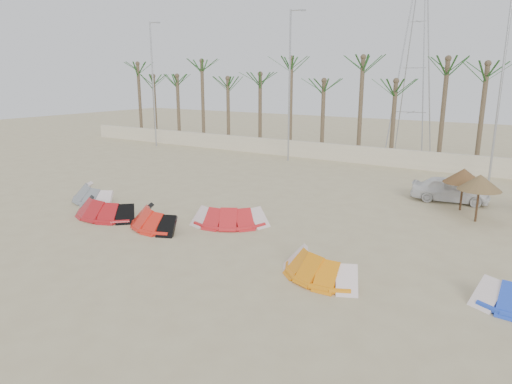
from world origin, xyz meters
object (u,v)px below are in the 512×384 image
Objects in this scene: kite_red_left at (109,207)px; parasol_mid at (480,182)px; kite_red_mid at (158,216)px; kite_red_right at (234,215)px; kite_orange at (322,264)px; car at (450,189)px; parasol_left at (464,176)px; kite_grey at (97,192)px.

parasol_mid is (14.52, 8.25, 1.38)m from kite_red_left.
parasol_mid is at bearing 34.96° from kite_red_mid.
kite_red_right and kite_orange have the same top height.
kite_red_left is at bearing -159.27° from kite_red_right.
car reaches higher than kite_red_left.
kite_orange is 1.54× the size of parasol_mid.
kite_orange is 0.87× the size of car.
kite_red_left is 1.72× the size of parasol_left.
kite_grey is 18.40m from parasol_left.
car is at bearing 51.28° from kite_red_right.
kite_grey is 18.37m from car.
parasol_mid is at bearing -60.40° from parasol_left.
parasol_left reaches higher than car.
kite_red_right is (5.60, 2.12, -0.00)m from kite_red_left.
kite_red_right is at bearing -136.22° from parasol_left.
kite_red_left is at bearing 123.56° from car.
kite_red_left is 16.76m from parasol_mid.
kite_red_left is at bearing 176.03° from kite_orange.
kite_red_right is (2.64, 1.96, 0.00)m from kite_red_mid.
kite_red_right is at bearing 152.47° from kite_orange.
kite_orange is (13.90, -2.32, -0.00)m from kite_grey.
parasol_mid is 3.57m from car.
kite_grey is 1.06× the size of kite_red_mid.
kite_red_left and kite_red_mid have the same top height.
parasol_left is at bearing 42.13° from kite_red_mid.
kite_red_left is 0.93× the size of car.
parasol_mid is (11.56, 8.09, 1.38)m from kite_red_mid.
kite_red_left is 2.96m from kite_red_mid.
kite_red_right is 1.73× the size of parasol_mid.
parasol_left is (10.67, 9.65, 1.29)m from kite_red_mid.
kite_orange is at bearing -6.51° from kite_red_mid.
kite_grey is at bearing 114.23° from car.
parasol_mid reaches higher than car.
car is (-0.75, 1.38, -1.06)m from parasol_left.
parasol_mid reaches higher than kite_orange.
kite_orange is at bearing -9.48° from kite_grey.
kite_grey is 1.13× the size of kite_orange.
parasol_left is at bearing 35.76° from kite_red_left.
car is (-1.64, 2.95, -1.15)m from parasol_mid.
car is at bearing 41.01° from kite_red_left.
car is at bearing 48.05° from kite_red_mid.
parasol_mid reaches higher than parasol_left.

